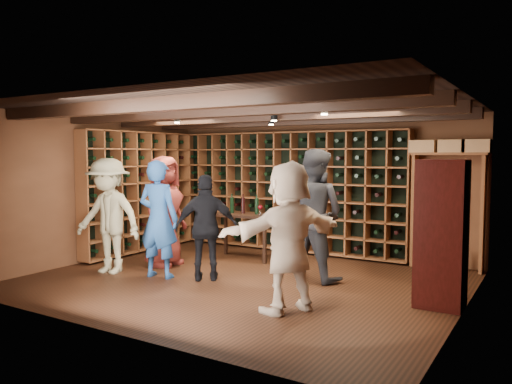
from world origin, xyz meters
The scene contains 13 objects.
ground centered at (0.00, 0.00, 0.00)m, with size 6.00×6.00×0.00m, color #341A0E.
room_shell centered at (0.00, 0.05, 2.42)m, with size 6.00×6.00×6.00m.
wine_rack_back centered at (-0.52, 2.33, 1.15)m, with size 4.65×0.30×2.20m.
wine_rack_left centered at (-2.83, 0.82, 1.15)m, with size 0.30×2.65×2.20m.
crate_shelf centered at (2.41, 2.32, 1.57)m, with size 1.20×0.32×2.07m.
display_cabinet centered at (2.71, 0.20, 0.86)m, with size 0.55×0.50×1.75m.
man_blue_shirt centered at (-1.18, -0.47, 0.88)m, with size 0.64×0.42×1.76m, color navy.
man_grey_suit centered at (0.85, 0.62, 0.96)m, with size 0.93×0.73×1.92m, color #222227.
guest_red_floral centered at (-1.65, 0.18, 0.91)m, with size 0.89×0.58×1.82m, color maroon.
guest_woman_black centered at (-0.46, -0.24, 0.78)m, with size 0.91×0.38×1.55m, color black.
guest_khaki centered at (-2.04, -0.65, 0.89)m, with size 1.15×0.66×1.78m, color #9B8F6B.
guest_beige centered at (1.23, -0.92, 0.88)m, with size 1.64×0.52×1.77m, color tan.
tasting_table centered at (-0.80, 1.30, 0.72)m, with size 1.12×0.65×1.08m.
Camera 1 is at (3.89, -6.02, 1.83)m, focal length 35.00 mm.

